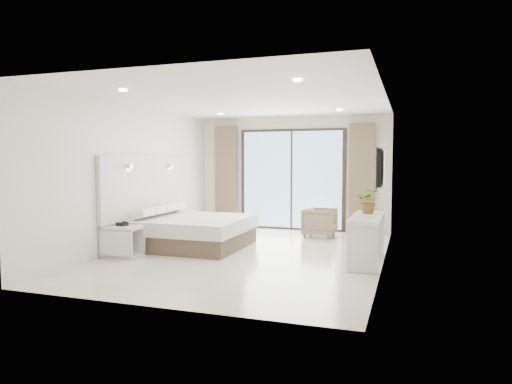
% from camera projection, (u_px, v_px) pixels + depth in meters
% --- Properties ---
extents(ground, '(6.20, 6.20, 0.00)m').
position_uv_depth(ground, '(249.00, 254.00, 8.09)').
color(ground, beige).
rests_on(ground, ground).
extents(room_shell, '(4.62, 6.22, 2.72)m').
position_uv_depth(room_shell, '(253.00, 165.00, 8.78)').
color(room_shell, silver).
rests_on(room_shell, ground).
extents(bed, '(2.05, 1.95, 0.71)m').
position_uv_depth(bed, '(192.00, 231.00, 8.78)').
color(bed, brown).
rests_on(bed, ground).
extents(nightstand, '(0.61, 0.51, 0.53)m').
position_uv_depth(nightstand, '(123.00, 242.00, 7.84)').
color(nightstand, silver).
rests_on(nightstand, ground).
extents(phone, '(0.20, 0.17, 0.06)m').
position_uv_depth(phone, '(122.00, 224.00, 7.88)').
color(phone, black).
rests_on(phone, nightstand).
extents(console_desk, '(0.48, 1.55, 0.77)m').
position_uv_depth(console_desk, '(367.00, 229.00, 7.36)').
color(console_desk, silver).
rests_on(console_desk, ground).
extents(plant, '(0.39, 0.43, 0.33)m').
position_uv_depth(plant, '(369.00, 204.00, 7.67)').
color(plant, '#33662D').
rests_on(plant, console_desk).
extents(armchair, '(0.65, 0.69, 0.69)m').
position_uv_depth(armchair, '(320.00, 221.00, 9.95)').
color(armchair, '#896B59').
rests_on(armchair, ground).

